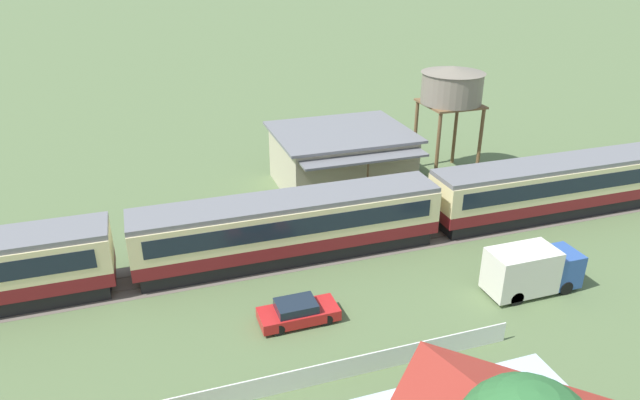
{
  "coord_description": "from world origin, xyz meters",
  "views": [
    {
      "loc": [
        -35.53,
        -29.91,
        17.71
      ],
      "look_at": [
        -25.78,
        -0.5,
        3.45
      ],
      "focal_mm": 32.0,
      "sensor_mm": 36.0,
      "label": 1
    }
  ],
  "objects_px": {
    "water_tower": "(452,87)",
    "parked_car_red": "(298,312)",
    "passenger_train": "(437,203)",
    "delivery_truck_blue": "(531,270)",
    "station_building": "(341,158)"
  },
  "relations": [
    {
      "from": "water_tower",
      "to": "parked_car_red",
      "type": "relative_size",
      "value": 2.18
    },
    {
      "from": "water_tower",
      "to": "parked_car_red",
      "type": "distance_m",
      "value": 24.13
    },
    {
      "from": "delivery_truck_blue",
      "to": "water_tower",
      "type": "bearing_deg",
      "value": 75.55
    },
    {
      "from": "parked_car_red",
      "to": "delivery_truck_blue",
      "type": "height_order",
      "value": "delivery_truck_blue"
    },
    {
      "from": "station_building",
      "to": "water_tower",
      "type": "relative_size",
      "value": 1.16
    },
    {
      "from": "parked_car_red",
      "to": "delivery_truck_blue",
      "type": "distance_m",
      "value": 12.9
    },
    {
      "from": "water_tower",
      "to": "delivery_truck_blue",
      "type": "distance_m",
      "value": 18.44
    },
    {
      "from": "station_building",
      "to": "parked_car_red",
      "type": "xyz_separation_m",
      "value": [
        -8.1,
        -15.72,
        -1.71
      ]
    },
    {
      "from": "station_building",
      "to": "delivery_truck_blue",
      "type": "bearing_deg",
      "value": -74.56
    },
    {
      "from": "passenger_train",
      "to": "station_building",
      "type": "bearing_deg",
      "value": 108.55
    },
    {
      "from": "station_building",
      "to": "water_tower",
      "type": "height_order",
      "value": "water_tower"
    },
    {
      "from": "water_tower",
      "to": "passenger_train",
      "type": "bearing_deg",
      "value": -122.83
    },
    {
      "from": "station_building",
      "to": "parked_car_red",
      "type": "bearing_deg",
      "value": -117.27
    },
    {
      "from": "station_building",
      "to": "parked_car_red",
      "type": "height_order",
      "value": "station_building"
    },
    {
      "from": "passenger_train",
      "to": "water_tower",
      "type": "xyz_separation_m",
      "value": [
        5.94,
        9.2,
        5.03
      ]
    }
  ]
}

